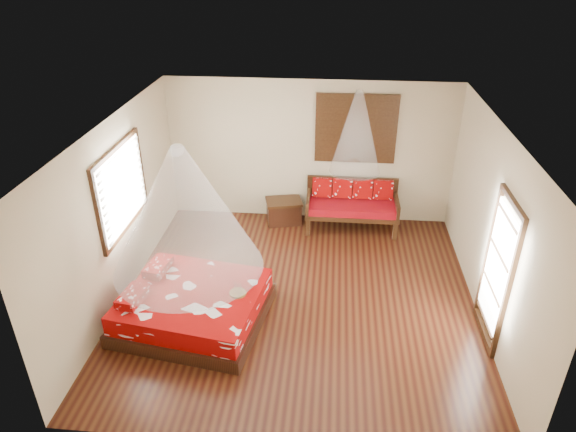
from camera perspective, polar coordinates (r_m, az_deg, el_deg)
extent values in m
cube|color=black|center=(8.27, 1.18, -9.06)|extent=(5.50, 5.50, 0.02)
cube|color=white|center=(6.93, 1.41, 9.79)|extent=(5.50, 5.50, 0.02)
cube|color=#BAAD88|center=(8.14, -18.48, 0.42)|extent=(0.02, 5.50, 2.80)
cube|color=#BAAD88|center=(7.84, 21.85, -1.35)|extent=(0.02, 5.50, 2.80)
cube|color=#BAAD88|center=(10.00, 2.45, 7.15)|extent=(5.50, 0.02, 2.80)
cube|color=#BAAD88|center=(5.26, -1.01, -15.09)|extent=(5.50, 0.02, 2.80)
cube|color=black|center=(7.90, -10.30, -10.65)|extent=(2.28, 2.12, 0.20)
cube|color=#8B0504|center=(7.75, -10.46, -9.21)|extent=(2.16, 2.01, 0.30)
cube|color=#8B0504|center=(7.67, -16.86, -8.55)|extent=(0.37, 0.57, 0.13)
cube|color=#8B0504|center=(8.20, -14.25, -5.50)|extent=(0.37, 0.57, 0.13)
cube|color=black|center=(9.79, 2.22, -1.04)|extent=(0.08, 0.08, 0.42)
cube|color=black|center=(9.86, 11.83, -1.46)|extent=(0.08, 0.08, 0.42)
cube|color=black|center=(10.38, 2.44, 0.76)|extent=(0.08, 0.08, 0.42)
cube|color=black|center=(10.44, 11.50, 0.35)|extent=(0.08, 0.08, 0.42)
cube|color=black|center=(10.00, 7.07, 0.53)|extent=(1.77, 0.79, 0.08)
cube|color=maroon|center=(9.95, 7.11, 1.09)|extent=(1.71, 0.73, 0.14)
cube|color=black|center=(10.19, 7.13, 2.90)|extent=(1.77, 0.06, 0.55)
cube|color=black|center=(9.93, 2.25, 1.56)|extent=(0.06, 0.79, 0.30)
cube|color=black|center=(10.00, 11.96, 1.12)|extent=(0.06, 0.79, 0.30)
cube|color=#8B0504|center=(10.04, 3.81, 3.15)|extent=(0.37, 0.19, 0.39)
cube|color=#8B0504|center=(10.04, 6.05, 3.05)|extent=(0.37, 0.19, 0.39)
cube|color=#8B0504|center=(10.06, 8.29, 2.95)|extent=(0.37, 0.19, 0.39)
cube|color=#8B0504|center=(10.09, 10.52, 2.84)|extent=(0.37, 0.19, 0.39)
cube|color=black|center=(10.25, -0.47, 0.43)|extent=(0.74, 0.60, 0.43)
cube|color=black|center=(10.14, -0.47, 1.62)|extent=(0.79, 0.65, 0.05)
cube|color=black|center=(9.79, 7.56, 9.57)|extent=(1.52, 0.06, 1.32)
cube|color=black|center=(9.78, 7.56, 9.56)|extent=(1.35, 0.04, 1.10)
cube|color=black|center=(8.16, -18.02, 2.93)|extent=(0.08, 1.74, 1.34)
cube|color=white|center=(8.15, -17.76, 2.92)|extent=(0.04, 1.54, 1.10)
cube|color=black|center=(7.51, 22.19, -5.92)|extent=(0.08, 1.02, 2.16)
cube|color=white|center=(7.45, 22.18, -5.28)|extent=(0.03, 0.82, 1.70)
cylinder|color=brown|center=(7.53, -5.59, -8.51)|extent=(0.25, 0.25, 0.03)
cone|color=white|center=(6.95, -11.53, 0.64)|extent=(2.08, 2.08, 1.80)
cone|color=white|center=(9.31, 7.66, 9.23)|extent=(0.92, 0.92, 1.50)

